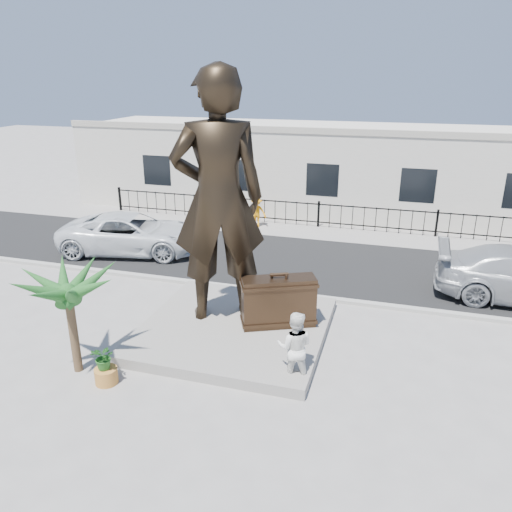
{
  "coord_description": "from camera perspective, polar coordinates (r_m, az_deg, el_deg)",
  "views": [
    {
      "loc": [
        3.77,
        -10.73,
        7.22
      ],
      "look_at": [
        0.0,
        2.0,
        2.3
      ],
      "focal_mm": 35.0,
      "sensor_mm": 36.0,
      "label": 1
    }
  ],
  "objects": [
    {
      "name": "shrub",
      "position": [
        12.86,
        -16.97,
        -11.03
      ],
      "size": [
        0.63,
        0.57,
        0.64
      ],
      "primitive_type": "imported",
      "rotation": [
        0.0,
        0.0,
        -0.13
      ],
      "color": "#225C1E",
      "rests_on": "planter"
    },
    {
      "name": "car_white",
      "position": [
        21.62,
        -14.04,
        2.52
      ],
      "size": [
        6.3,
        3.83,
        1.63
      ],
      "primitive_type": "imported",
      "rotation": [
        0.0,
        0.0,
        1.77
      ],
      "color": "white",
      "rests_on": "street"
    },
    {
      "name": "street",
      "position": [
        20.42,
        4.79,
        -0.42
      ],
      "size": [
        40.0,
        7.0,
        0.01
      ],
      "primitive_type": "cube",
      "color": "black",
      "rests_on": "ground"
    },
    {
      "name": "curb",
      "position": [
        17.25,
        2.37,
        -4.21
      ],
      "size": [
        40.0,
        0.25,
        0.12
      ],
      "primitive_type": "cube",
      "color": "#A5A399",
      "rests_on": "ground"
    },
    {
      "name": "worker",
      "position": [
        24.44,
        0.05,
        5.04
      ],
      "size": [
        1.02,
        0.66,
        1.5
      ],
      "primitive_type": "imported",
      "rotation": [
        0.0,
        0.0,
        0.1
      ],
      "color": "orange",
      "rests_on": "far_sidewalk"
    },
    {
      "name": "ground",
      "position": [
        13.47,
        -2.47,
        -12.1
      ],
      "size": [
        100.0,
        100.0,
        0.0
      ],
      "primitive_type": "plane",
      "color": "#9E9991",
      "rests_on": "ground"
    },
    {
      "name": "palm_tree",
      "position": [
        13.95,
        -19.59,
        -12.17
      ],
      "size": [
        1.8,
        1.8,
        3.2
      ],
      "primitive_type": null,
      "color": "#1E521E",
      "rests_on": "ground"
    },
    {
      "name": "building",
      "position": [
        28.43,
        8.75,
        9.94
      ],
      "size": [
        28.0,
        7.0,
        4.4
      ],
      "primitive_type": "cube",
      "color": "silver",
      "rests_on": "ground"
    },
    {
      "name": "statue",
      "position": [
        14.04,
        -4.35,
        6.52
      ],
      "size": [
        3.08,
        2.63,
        7.17
      ],
      "primitive_type": "imported",
      "rotation": [
        0.0,
        0.0,
        3.56
      ],
      "color": "black",
      "rests_on": "plinth"
    },
    {
      "name": "planter",
      "position": [
        13.13,
        -16.74,
        -12.97
      ],
      "size": [
        0.56,
        0.56,
        0.4
      ],
      "primitive_type": "cylinder",
      "color": "#C27C33",
      "rests_on": "ground"
    },
    {
      "name": "plinth",
      "position": [
        14.76,
        -2.44,
        -8.31
      ],
      "size": [
        5.2,
        5.2,
        0.3
      ],
      "primitive_type": "cube",
      "color": "gray",
      "rests_on": "ground"
    },
    {
      "name": "tourist",
      "position": [
        12.37,
        4.45,
        -10.33
      ],
      "size": [
        0.98,
        0.81,
        1.85
      ],
      "primitive_type": "imported",
      "rotation": [
        0.0,
        0.0,
        3.26
      ],
      "color": "white",
      "rests_on": "ground"
    },
    {
      "name": "suitcase",
      "position": [
        14.34,
        2.6,
        -5.24
      ],
      "size": [
        2.17,
        1.47,
        1.47
      ],
      "primitive_type": "cube",
      "rotation": [
        0.0,
        0.0,
        0.43
      ],
      "color": "#342316",
      "rests_on": "plinth"
    },
    {
      "name": "fence",
      "position": [
        24.73,
        7.15,
        4.66
      ],
      "size": [
        22.0,
        0.1,
        1.2
      ],
      "primitive_type": "cube",
      "color": "black",
      "rests_on": "ground"
    },
    {
      "name": "far_sidewalk",
      "position": [
        24.14,
        6.76,
        2.82
      ],
      "size": [
        40.0,
        2.5,
        0.02
      ],
      "primitive_type": "cube",
      "color": "#9E9991",
      "rests_on": "ground"
    }
  ]
}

